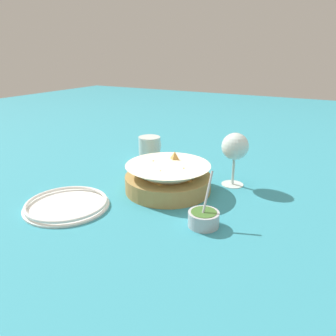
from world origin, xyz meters
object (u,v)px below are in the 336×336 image
Objects in this scene: sauce_cup at (204,218)px; wine_glass at (235,148)px; beer_mug at (150,151)px; side_plate at (67,204)px; food_basket at (168,178)px.

sauce_cup is 0.77× the size of wine_glass.
wine_glass reaches higher than sauce_cup.
sauce_cup is 0.26m from wine_glass.
sauce_cup is 1.06× the size of beer_mug.
sauce_cup is at bearing -76.36° from side_plate.
side_plate is (-0.33, 0.30, -0.10)m from wine_glass.
sauce_cup reaches higher than side_plate.
food_basket is 0.26m from side_plate.
wine_glass reaches higher than side_plate.
sauce_cup reaches higher than food_basket.
food_basket is at bearing 51.01° from sauce_cup.
food_basket is 0.23m from beer_mug.
side_plate is (-0.08, 0.32, -0.01)m from sauce_cup.
side_plate is at bearing 137.35° from wine_glass.
beer_mug is at bearing 80.98° from wine_glass.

